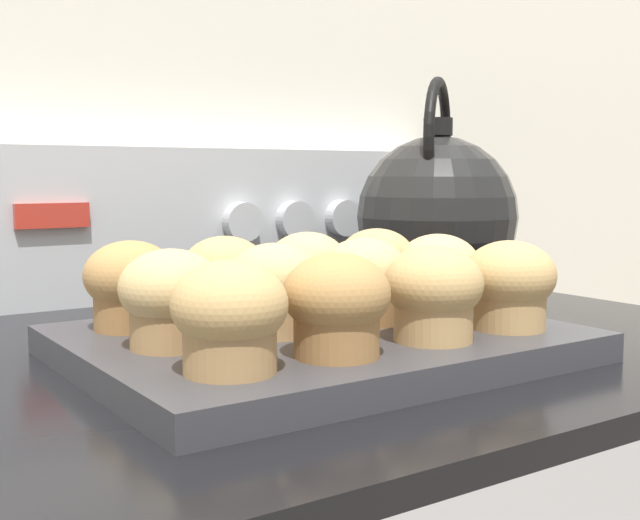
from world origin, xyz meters
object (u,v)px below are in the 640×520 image
at_px(muffin_r0_c0, 230,316).
at_px(muffin_r0_c1, 337,305).
at_px(muffin_r2_c1, 225,277).
at_px(muffin_r1_c2, 363,280).
at_px(muffin_r2_c2, 308,270).
at_px(muffin_r0_c2, 434,293).
at_px(muffin_r1_c3, 438,274).
at_px(tea_kettle, 437,213).
at_px(muffin_pan, 319,343).
at_px(muffin_r1_c0, 171,298).
at_px(muffin_r0_c3, 509,284).
at_px(muffin_r2_c3, 377,265).
at_px(muffin_r1_c1, 274,289).
at_px(muffin_r2_c0, 130,284).

xyz_separation_m(muffin_r0_c0, muffin_r0_c1, (0.08, -0.00, 0.00)).
distance_m(muffin_r0_c0, muffin_r2_c1, 0.18).
relative_size(muffin_r1_c2, muffin_r2_c2, 1.00).
relative_size(muffin_r0_c1, muffin_r0_c2, 1.00).
bearing_deg(muffin_r1_c3, muffin_r0_c2, -134.02).
xyz_separation_m(muffin_r0_c1, muffin_r1_c3, (0.16, 0.08, 0.00)).
xyz_separation_m(muffin_r0_c2, tea_kettle, (0.24, 0.27, 0.04)).
distance_m(muffin_pan, muffin_r1_c0, 0.13).
relative_size(muffin_r0_c0, muffin_r2_c2, 1.00).
bearing_deg(muffin_r0_c2, muffin_r2_c1, 116.81).
bearing_deg(muffin_r0_c3, muffin_r2_c3, 90.72).
relative_size(muffin_r1_c1, muffin_r1_c2, 1.00).
xyz_separation_m(muffin_pan, muffin_r1_c1, (-0.04, 0.00, 0.05)).
height_order(muffin_r0_c3, muffin_r1_c3, same).
relative_size(muffin_r0_c1, muffin_r2_c3, 1.00).
height_order(muffin_r0_c2, muffin_r2_c3, same).
relative_size(muffin_r0_c1, muffin_r1_c1, 1.00).
relative_size(muffin_r1_c1, tea_kettle, 0.28).
bearing_deg(tea_kettle, muffin_r1_c1, -150.92).
bearing_deg(muffin_r1_c1, muffin_r0_c2, -45.48).
relative_size(muffin_pan, tea_kettle, 1.46).
bearing_deg(muffin_r2_c1, muffin_r0_c3, -45.08).
height_order(muffin_r0_c1, muffin_r1_c0, same).
height_order(muffin_r0_c3, muffin_r1_c0, same).
xyz_separation_m(muffin_r2_c0, tea_kettle, (0.41, 0.10, 0.04)).
bearing_deg(tea_kettle, muffin_r0_c1, -141.05).
height_order(muffin_pan, muffin_r0_c3, muffin_r0_c3).
height_order(muffin_r0_c3, muffin_r2_c0, same).
bearing_deg(tea_kettle, muffin_r1_c0, -156.17).
bearing_deg(muffin_r2_c0, muffin_r0_c3, -34.03).
height_order(muffin_r0_c2, muffin_r2_c1, same).
bearing_deg(muffin_r1_c1, muffin_r0_c1, -92.38).
distance_m(muffin_r0_c1, muffin_r1_c1, 0.09).
bearing_deg(tea_kettle, muffin_r0_c3, -122.01).
height_order(muffin_r1_c0, muffin_r1_c2, same).
height_order(muffin_r0_c3, tea_kettle, tea_kettle).
bearing_deg(muffin_r2_c0, muffin_r0_c2, -45.29).
distance_m(muffin_r0_c1, muffin_r2_c0, 0.18).
relative_size(muffin_pan, muffin_r0_c0, 5.14).
xyz_separation_m(muffin_r0_c0, muffin_r2_c0, (0.00, 0.17, 0.00)).
distance_m(muffin_pan, muffin_r1_c3, 0.13).
bearing_deg(tea_kettle, muffin_pan, -147.56).
distance_m(muffin_r1_c2, muffin_r2_c0, 0.18).
distance_m(muffin_r0_c1, muffin_r0_c3, 0.17).
xyz_separation_m(muffin_r0_c1, muffin_r2_c3, (0.16, 0.17, 0.00)).
bearing_deg(muffin_r0_c2, muffin_r1_c3, 45.98).
height_order(muffin_r2_c0, muffin_r2_c3, same).
height_order(muffin_r1_c0, tea_kettle, tea_kettle).
height_order(muffin_pan, muffin_r2_c2, muffin_r2_c2).
height_order(muffin_r0_c1, muffin_r1_c3, same).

